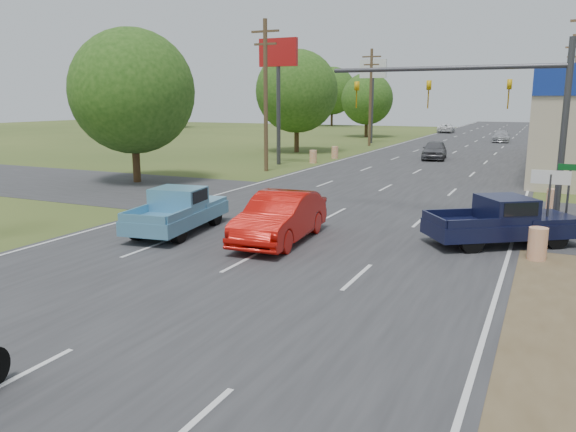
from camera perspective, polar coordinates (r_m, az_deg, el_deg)
The scene contains 26 objects.
ground at distance 11.24m, azimuth -25.88°, elevation -14.68°, with size 200.00×200.00×0.00m, color #384C1E.
main_road at distance 47.10m, azimuth 15.07°, elevation 5.48°, with size 15.00×180.00×0.02m, color #2D2D30.
cross_road at distance 25.92m, azimuth 6.37°, elevation 1.02°, with size 120.00×10.00×0.02m, color #2D2D30.
utility_pole_3 at distance 55.17m, azimuth 27.02°, elevation 11.00°, with size 2.00×0.28×10.00m.
utility_pole_5 at distance 38.43m, azimuth -2.29°, elevation 12.48°, with size 2.00×0.28×10.00m.
utility_pole_6 at distance 60.76m, azimuth 8.38°, elevation 12.07°, with size 2.00×0.28×10.00m.
tree_0 at distance 34.25m, azimuth -15.52°, elevation 12.09°, with size 7.14×7.14×8.84m.
tree_1 at distance 52.79m, azimuth 0.90°, elevation 12.55°, with size 7.56×7.56×9.36m.
tree_2 at distance 75.52m, azimuth 8.03°, elevation 11.70°, with size 6.72×6.72×8.32m.
tree_4 at distance 102.83m, azimuth -13.14°, elevation 12.52°, with size 9.24×9.24×11.44m.
tree_6 at distance 108.11m, azimuth 4.51°, elevation 12.56°, with size 8.82×8.82×10.92m.
barrel_0 at distance 18.65m, azimuth 24.02°, elevation -2.60°, with size 0.56×0.56×1.00m, color orange.
barrel_1 at distance 26.99m, azimuth 25.32°, elevation 1.44°, with size 0.56×0.56×1.00m, color orange.
barrel_2 at distance 43.66m, azimuth 2.57°, elevation 6.05°, with size 0.56×0.56×1.00m, color orange.
barrel_3 at distance 47.26m, azimuth 4.78°, elevation 6.45°, with size 0.56×0.56×1.00m, color orange.
pole_sign_left_near at distance 42.52m, azimuth -0.99°, elevation 14.91°, with size 3.00×0.35×9.20m.
pole_sign_left_far at distance 64.92m, azimuth 8.62°, elevation 13.67°, with size 3.00×0.35×9.20m.
lane_sign at distance 20.35m, azimuth 25.05°, elevation 2.47°, with size 1.20×0.08×2.52m.
street_name_sign at distance 21.89m, azimuth 26.58°, elevation 2.13°, with size 0.80×0.08×2.61m.
signal_mast at distance 23.26m, azimuth 19.78°, elevation 11.08°, with size 9.12×0.40×7.00m.
red_convertible at distance 19.14m, azimuth -0.81°, elevation -0.19°, with size 1.77×5.08×1.67m, color #BD0F08.
blue_pickup at distance 21.04m, azimuth -10.99°, elevation 0.66°, with size 2.56×5.16×1.64m.
navy_pickup at distance 20.08m, azimuth 21.20°, elevation -0.45°, with size 5.14×4.40×1.64m.
distant_car_grey at distance 47.78m, azimuth 14.67°, elevation 6.49°, with size 1.82×4.51×1.54m, color #56565B.
distant_car_silver at distance 70.18m, azimuth 20.84°, elevation 7.58°, with size 1.89×4.64×1.35m, color #B2B2B7.
distant_car_white at distance 88.08m, azimuth 15.77°, elevation 8.57°, with size 2.21×4.79×1.33m, color white.
Camera 1 is at (8.11, -6.15, 4.77)m, focal length 35.00 mm.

